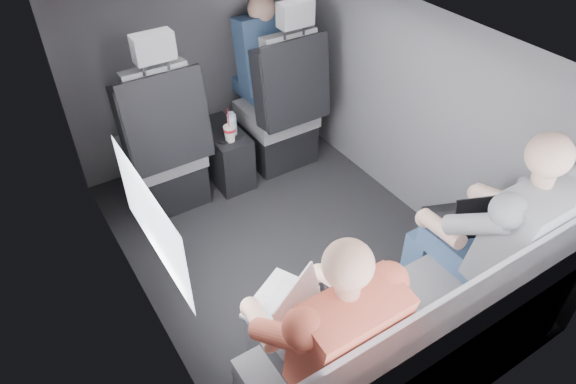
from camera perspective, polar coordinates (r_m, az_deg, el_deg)
floor at (r=3.23m, az=0.40°, el=-6.29°), size 2.60×2.60×0.00m
ceiling at (r=2.46m, az=0.55°, el=16.35°), size 2.60×2.60×0.00m
panel_left at (r=2.52m, az=-16.96°, el=-3.13°), size 0.02×2.60×1.35m
panel_right at (r=3.29m, az=13.85°, el=8.31°), size 0.02×2.60×1.35m
panel_front at (r=3.80m, az=-10.59°, el=13.09°), size 1.80×0.02×1.35m
panel_back at (r=2.13m, az=20.49°, el=-14.15°), size 1.80×0.02×1.35m
side_window at (r=2.16m, az=-14.96°, el=-3.08°), size 0.02×0.75×0.42m
seatbelt at (r=3.42m, az=0.68°, el=13.10°), size 0.35×0.11×0.59m
front_seat_left at (r=3.43m, az=-13.71°, el=4.17°), size 0.52×0.58×1.26m
front_seat_right at (r=3.74m, az=-0.81°, el=8.56°), size 0.52×0.58×1.26m
center_console at (r=3.70m, az=-7.05°, el=4.17°), size 0.24×0.48×0.41m
rear_bench at (r=2.50m, az=14.38°, el=-15.81°), size 1.60×0.57×0.92m
soda_cup at (r=3.44m, az=-6.50°, el=6.54°), size 0.08×0.08×0.25m
water_bottle at (r=3.49m, az=-6.24°, el=7.45°), size 0.06×0.06×0.18m
laptop_white at (r=2.14m, az=-0.12°, el=-12.25°), size 0.37×0.40×0.23m
laptop_black at (r=2.65m, az=19.38°, el=-2.70°), size 0.36×0.38×0.22m
passenger_rear_left at (r=2.07m, az=3.83°, el=-15.57°), size 0.48×0.61×1.20m
passenger_rear_right at (r=2.58m, az=21.96°, el=-4.54°), size 0.52×0.64×1.25m
passenger_front_right at (r=3.78m, az=-2.78°, el=14.79°), size 0.38×0.38×0.75m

